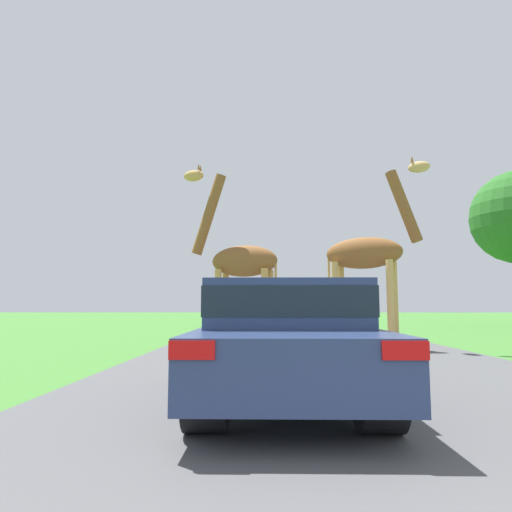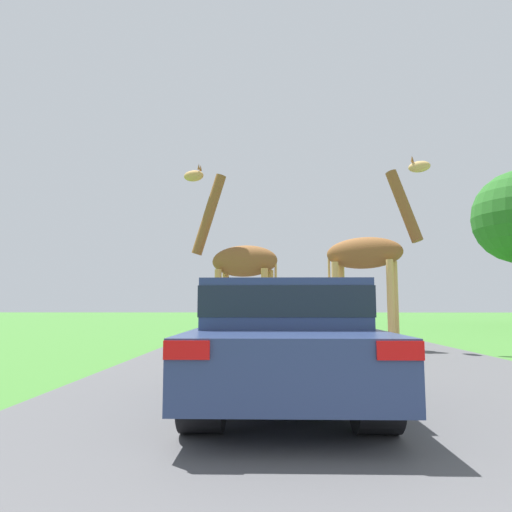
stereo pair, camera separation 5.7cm
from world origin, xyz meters
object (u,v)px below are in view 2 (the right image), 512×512
giraffe_companion (369,257)px  car_queue_left (255,316)px  giraffe_near_road (239,263)px  car_lead_maroon (283,338)px  car_queue_right (244,315)px

giraffe_companion → car_queue_left: giraffe_companion is taller
car_queue_left → giraffe_near_road: bearing=-91.9°
giraffe_near_road → giraffe_companion: giraffe_companion is taller
giraffe_near_road → giraffe_companion: 3.59m
giraffe_companion → car_lead_maroon: giraffe_companion is taller
car_lead_maroon → car_queue_right: size_ratio=1.01×
giraffe_near_road → car_queue_left: size_ratio=1.26×
giraffe_companion → car_queue_right: giraffe_companion is taller
giraffe_companion → car_queue_left: bearing=-127.9°
car_lead_maroon → car_queue_right: bearing=94.2°
giraffe_companion → car_queue_left: 7.46m
car_lead_maroon → car_queue_left: size_ratio=1.01×
giraffe_near_road → car_lead_maroon: giraffe_near_road is taller
car_queue_right → giraffe_companion: bearing=-72.9°
giraffe_near_road → car_queue_right: bearing=16.3°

